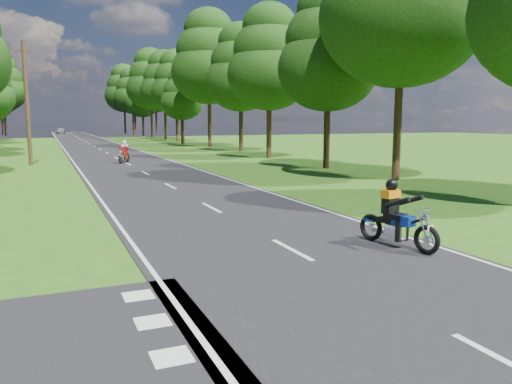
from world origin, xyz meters
name	(u,v)px	position (x,y,z in m)	size (l,w,h in m)	color
ground	(338,275)	(0.00, 0.00, 0.00)	(160.00, 160.00, 0.00)	#275313
main_road	(94,146)	(0.00, 50.00, 0.01)	(7.00, 140.00, 0.02)	black
road_markings	(95,147)	(-0.14, 48.13, 0.02)	(7.40, 140.00, 0.01)	silver
treeline	(96,78)	(1.43, 60.06, 8.25)	(40.00, 115.35, 14.78)	black
telegraph_pole	(27,103)	(-6.00, 28.00, 4.07)	(1.20, 0.26, 8.00)	#382616
rider_near_blue	(398,213)	(2.40, 1.25, 0.82)	(0.64, 1.93, 1.61)	navy
rider_far_red	(124,152)	(-0.08, 27.28, 0.78)	(0.61, 1.83, 1.53)	#9F210C
distant_car	(61,131)	(-1.79, 102.95, 0.67)	(1.54, 3.82, 1.30)	#A7A9AE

